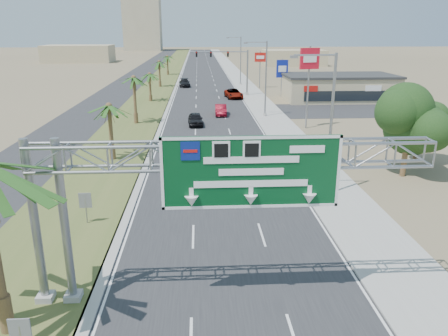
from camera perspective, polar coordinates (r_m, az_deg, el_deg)
name	(u,v)px	position (r m, az deg, el deg)	size (l,w,h in m)	color
road	(204,75)	(117.50, -2.60, 12.06)	(12.00, 300.00, 0.02)	#28282B
sidewalk_right	(236,75)	(117.91, 1.63, 12.11)	(4.00, 300.00, 0.10)	#9E9B93
median_grass	(166,75)	(117.79, -7.57, 11.97)	(7.00, 300.00, 0.12)	#4F5D29
opposing_road	(139,75)	(118.51, -11.02, 11.81)	(8.00, 300.00, 0.02)	#28282B
sign_gantry	(212,169)	(17.71, -1.62, -0.09)	(16.75, 1.24, 7.50)	gray
palm_row_b	(109,107)	(40.28, -14.80, 7.72)	(3.99, 3.99, 5.95)	brown
palm_row_c	(134,79)	(55.81, -11.72, 11.35)	(3.99, 3.99, 6.75)	brown
palm_row_d	(150,75)	(73.70, -9.70, 11.94)	(3.99, 3.99, 5.45)	brown
palm_row_e	(159,62)	(92.50, -8.47, 13.54)	(3.99, 3.99, 6.15)	brown
palm_row_f	(167,57)	(117.40, -7.42, 14.23)	(3.99, 3.99, 5.75)	brown
streetlight_near	(328,132)	(31.00, 13.38, 4.59)	(3.27, 0.44, 10.00)	gray
streetlight_mid	(264,82)	(59.97, 5.29, 11.12)	(3.27, 0.44, 10.00)	gray
streetlight_far	(240,63)	(95.58, 2.07, 13.60)	(3.27, 0.44, 10.00)	gray
signal_mast	(236,68)	(79.46, 1.59, 12.89)	(10.28, 0.71, 8.00)	gray
store_building	(338,88)	(77.22, 14.70, 10.07)	(18.00, 10.00, 4.00)	tan
oak_near	(409,121)	(37.49, 23.05, 5.61)	(4.50, 4.50, 6.80)	brown
oak_far	(420,120)	(42.47, 24.28, 5.75)	(3.50, 3.50, 5.60)	brown
median_signback_a	(21,334)	(17.51, -25.03, -19.08)	(0.75, 0.08, 2.08)	gray
median_signback_b	(85,203)	(27.75, -17.65, -4.34)	(0.75, 0.08, 2.08)	gray
tower_distant	(142,18)	(258.80, -10.63, 18.72)	(20.00, 16.00, 35.00)	tan
building_distant_left	(79,54)	(172.71, -18.44, 13.99)	(24.00, 14.00, 6.00)	tan
building_distant_right	(294,58)	(150.54, 9.07, 14.04)	(20.00, 12.00, 5.00)	tan
car_left_lane	(195,119)	(54.77, -3.75, 6.37)	(1.79, 4.45, 1.51)	black
car_mid_lane	(221,110)	(61.30, -0.42, 7.59)	(1.55, 4.45, 1.47)	maroon
car_right_lane	(234,94)	(76.83, 1.27, 9.68)	(2.60, 5.64, 1.57)	gray
car_far	(185,83)	(93.01, -5.17, 11.00)	(2.16, 5.31, 1.54)	black
pole_sign_red_near	(309,64)	(53.03, 11.09, 13.20)	(2.40, 0.91, 9.62)	gray
pole_sign_blue	(282,70)	(78.22, 7.60, 12.58)	(2.02, 0.49, 6.63)	gray
pole_sign_red_far	(260,60)	(90.26, 4.74, 13.92)	(2.22, 0.52, 7.23)	gray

